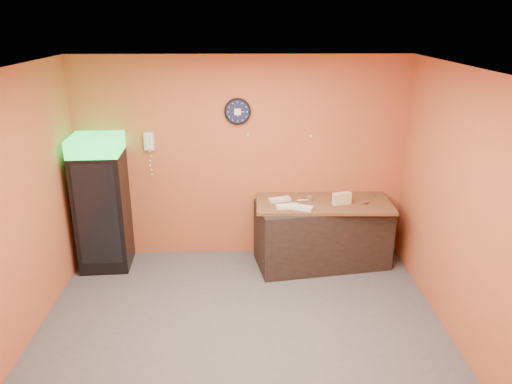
{
  "coord_description": "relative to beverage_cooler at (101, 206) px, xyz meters",
  "views": [
    {
      "loc": [
        0.05,
        -4.59,
        3.26
      ],
      "look_at": [
        0.17,
        0.6,
        1.42
      ],
      "focal_mm": 35.0,
      "sensor_mm": 36.0,
      "label": 1
    }
  ],
  "objects": [
    {
      "name": "floor",
      "position": [
        1.85,
        -1.61,
        -0.89
      ],
      "size": [
        4.5,
        4.5,
        0.0
      ],
      "primitive_type": "plane",
      "color": "#47474C",
      "rests_on": "ground"
    },
    {
      "name": "back_wall",
      "position": [
        1.85,
        0.39,
        0.51
      ],
      "size": [
        4.5,
        0.02,
        2.8
      ],
      "primitive_type": "cube",
      "color": "#BE4E35",
      "rests_on": "floor"
    },
    {
      "name": "left_wall",
      "position": [
        -0.4,
        -1.61,
        0.51
      ],
      "size": [
        0.02,
        4.0,
        2.8
      ],
      "primitive_type": "cube",
      "color": "#BE4E35",
      "rests_on": "floor"
    },
    {
      "name": "right_wall",
      "position": [
        4.1,
        -1.61,
        0.51
      ],
      "size": [
        0.02,
        4.0,
        2.8
      ],
      "primitive_type": "cube",
      "color": "#BE4E35",
      "rests_on": "floor"
    },
    {
      "name": "ceiling",
      "position": [
        1.85,
        -1.61,
        1.91
      ],
      "size": [
        4.5,
        4.0,
        0.02
      ],
      "primitive_type": "cube",
      "color": "white",
      "rests_on": "back_wall"
    },
    {
      "name": "beverage_cooler",
      "position": [
        0.0,
        0.0,
        0.0
      ],
      "size": [
        0.67,
        0.68,
        1.82
      ],
      "rotation": [
        0.0,
        0.0,
        0.06
      ],
      "color": "black",
      "rests_on": "floor"
    },
    {
      "name": "prep_counter",
      "position": [
        2.95,
        0.0,
        -0.45
      ],
      "size": [
        1.86,
        1.06,
        0.88
      ],
      "primitive_type": "cube",
      "rotation": [
        0.0,
        0.0,
        0.17
      ],
      "color": "black",
      "rests_on": "floor"
    },
    {
      "name": "wall_clock",
      "position": [
        1.82,
        0.36,
        1.18
      ],
      "size": [
        0.35,
        0.06,
        0.35
      ],
      "color": "black",
      "rests_on": "back_wall"
    },
    {
      "name": "wall_phone",
      "position": [
        0.63,
        0.34,
        0.78
      ],
      "size": [
        0.13,
        0.11,
        0.23
      ],
      "color": "white",
      "rests_on": "back_wall"
    },
    {
      "name": "butcher_paper",
      "position": [
        2.95,
        0.0,
        0.01
      ],
      "size": [
        1.81,
        0.87,
        0.04
      ],
      "primitive_type": "cube",
      "rotation": [
        0.0,
        0.0,
        -0.02
      ],
      "color": "brown",
      "rests_on": "prep_counter"
    },
    {
      "name": "sub_roll_stack",
      "position": [
        3.18,
        -0.09,
        0.11
      ],
      "size": [
        0.26,
        0.15,
        0.15
      ],
      "rotation": [
        0.0,
        0.0,
        0.29
      ],
      "color": "beige",
      "rests_on": "butcher_paper"
    },
    {
      "name": "wrapped_sandwich_left",
      "position": [
        2.45,
        -0.21,
        0.05
      ],
      "size": [
        0.3,
        0.15,
        0.04
      ],
      "primitive_type": "cube",
      "rotation": [
        0.0,
        0.0,
        0.13
      ],
      "color": "silver",
      "rests_on": "butcher_paper"
    },
    {
      "name": "wrapped_sandwich_mid",
      "position": [
        2.62,
        -0.26,
        0.05
      ],
      "size": [
        0.33,
        0.24,
        0.04
      ],
      "primitive_type": "cube",
      "rotation": [
        0.0,
        0.0,
        -0.44
      ],
      "color": "silver",
      "rests_on": "butcher_paper"
    },
    {
      "name": "wrapped_sandwich_right",
      "position": [
        2.37,
        0.04,
        0.05
      ],
      "size": [
        0.3,
        0.19,
        0.04
      ],
      "primitive_type": "cube",
      "rotation": [
        0.0,
        0.0,
        0.32
      ],
      "color": "silver",
      "rests_on": "butcher_paper"
    },
    {
      "name": "kitchen_tool",
      "position": [
        2.77,
        0.03,
        0.06
      ],
      "size": [
        0.07,
        0.07,
        0.07
      ],
      "primitive_type": "cylinder",
      "color": "silver",
      "rests_on": "butcher_paper"
    }
  ]
}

